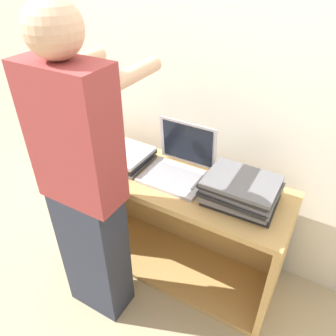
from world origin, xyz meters
TOP-DOWN VIEW (x-y plane):
  - ground_plane at (0.00, 0.00)m, footprint 12.00×12.00m
  - wall_back at (0.00, 0.59)m, footprint 8.00×0.05m
  - cart at (0.00, 0.31)m, footprint 1.35×0.48m
  - laptop_open at (0.00, 0.29)m, footprint 0.36×0.31m
  - laptop_stack_left at (-0.38, 0.25)m, footprint 0.37×0.29m
  - laptop_stack_right at (0.39, 0.24)m, footprint 0.38×0.30m
  - person at (-0.25, -0.20)m, footprint 0.40×0.53m

SIDE VIEW (x-z plane):
  - ground_plane at x=0.00m, z-range 0.00..0.00m
  - cart at x=0.00m, z-range 0.00..0.73m
  - laptop_stack_left at x=-0.38m, z-range 0.73..0.81m
  - laptop_open at x=0.00m, z-range 0.64..0.94m
  - laptop_stack_right at x=0.39m, z-range 0.73..0.87m
  - person at x=-0.25m, z-range 0.01..1.71m
  - wall_back at x=0.00m, z-range 0.00..2.40m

